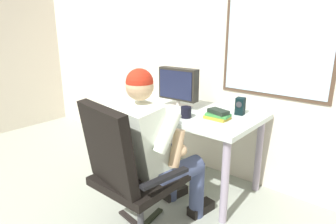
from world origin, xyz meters
TOP-DOWN VIEW (x-y plane):
  - wall_rear at (0.02, 2.74)m, footprint 5.68×0.08m
  - desk at (0.04, 2.30)m, footprint 1.43×0.77m
  - office_chair at (0.23, 1.38)m, footprint 0.68×0.63m
  - person_seated at (0.27, 1.65)m, footprint 0.57×0.81m
  - crt_monitor at (-0.02, 2.30)m, footprint 0.40×0.19m
  - wine_glass at (-0.38, 2.14)m, footprint 0.09×0.09m
  - desk_speaker at (0.53, 2.47)m, footprint 0.08×0.09m
  - book_stack at (0.45, 2.24)m, footprint 0.20×0.14m
  - coffee_mug at (0.22, 2.09)m, footprint 0.09×0.09m

SIDE VIEW (x-z plane):
  - office_chair at x=0.23m, z-range 0.06..1.09m
  - person_seated at x=0.27m, z-range 0.03..1.27m
  - desk at x=0.04m, z-range 0.28..1.04m
  - book_stack at x=0.45m, z-range 0.75..0.83m
  - coffee_mug at x=0.22m, z-range 0.76..0.85m
  - desk_speaker at x=0.53m, z-range 0.76..0.91m
  - wine_glass at x=-0.38m, z-range 0.78..0.91m
  - crt_monitor at x=-0.02m, z-range 0.78..1.16m
  - wall_rear at x=0.02m, z-range 0.01..2.79m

